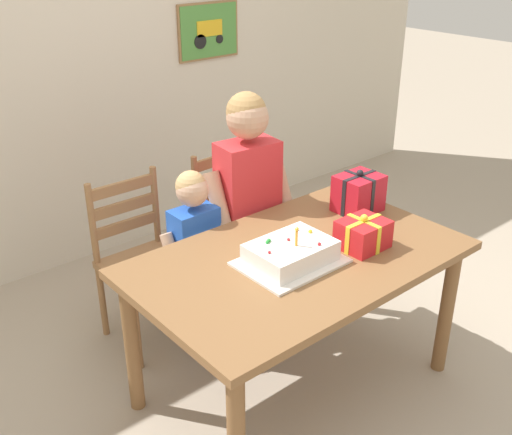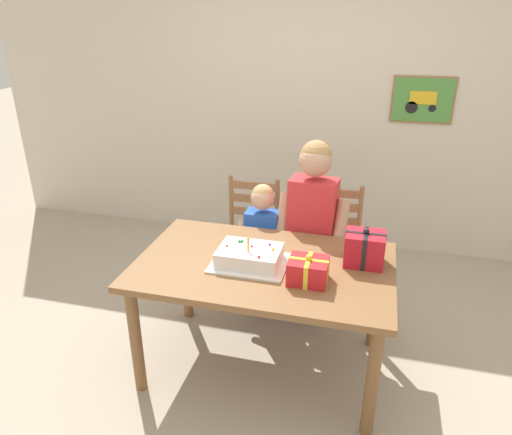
{
  "view_description": "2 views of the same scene",
  "coord_description": "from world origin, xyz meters",
  "px_view_note": "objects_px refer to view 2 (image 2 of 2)",
  "views": [
    {
      "loc": [
        -1.7,
        -1.71,
        2.11
      ],
      "look_at": [
        -0.06,
        0.23,
        0.88
      ],
      "focal_mm": 42.86,
      "sensor_mm": 36.0,
      "label": 1
    },
    {
      "loc": [
        0.56,
        -2.36,
        2.13
      ],
      "look_at": [
        -0.08,
        0.1,
        1.0
      ],
      "focal_mm": 33.09,
      "sensor_mm": 36.0,
      "label": 2
    }
  ],
  "objects_px": {
    "chair_right": "(332,247)",
    "child_older": "(312,216)",
    "dining_table": "(264,277)",
    "gift_box_red_large": "(308,271)",
    "chair_left": "(249,238)",
    "birthday_cake": "(250,257)",
    "child_younger": "(262,237)",
    "gift_box_beside_cake": "(365,248)"
  },
  "relations": [
    {
      "from": "child_older",
      "to": "gift_box_red_large",
      "type": "bearing_deg",
      "value": -83.54
    },
    {
      "from": "gift_box_red_large",
      "to": "chair_left",
      "type": "xyz_separation_m",
      "value": [
        -0.61,
        0.99,
        -0.35
      ]
    },
    {
      "from": "gift_box_beside_cake",
      "to": "dining_table",
      "type": "bearing_deg",
      "value": -165.31
    },
    {
      "from": "chair_right",
      "to": "child_younger",
      "type": "distance_m",
      "value": 0.57
    },
    {
      "from": "chair_right",
      "to": "birthday_cake",
      "type": "bearing_deg",
      "value": -114.46
    },
    {
      "from": "gift_box_beside_cake",
      "to": "child_younger",
      "type": "xyz_separation_m",
      "value": [
        -0.72,
        0.45,
        -0.23
      ]
    },
    {
      "from": "child_younger",
      "to": "birthday_cake",
      "type": "bearing_deg",
      "value": -82.84
    },
    {
      "from": "birthday_cake",
      "to": "gift_box_beside_cake",
      "type": "bearing_deg",
      "value": 15.45
    },
    {
      "from": "chair_right",
      "to": "child_younger",
      "type": "relative_size",
      "value": 0.9
    },
    {
      "from": "birthday_cake",
      "to": "gift_box_beside_cake",
      "type": "xyz_separation_m",
      "value": [
        0.64,
        0.18,
        0.05
      ]
    },
    {
      "from": "gift_box_beside_cake",
      "to": "child_older",
      "type": "relative_size",
      "value": 0.17
    },
    {
      "from": "gift_box_red_large",
      "to": "chair_right",
      "type": "xyz_separation_m",
      "value": [
        0.05,
        0.99,
        -0.35
      ]
    },
    {
      "from": "gift_box_beside_cake",
      "to": "chair_left",
      "type": "distance_m",
      "value": 1.2
    },
    {
      "from": "chair_right",
      "to": "dining_table",
      "type": "bearing_deg",
      "value": -110.76
    },
    {
      "from": "gift_box_red_large",
      "to": "gift_box_beside_cake",
      "type": "height_order",
      "value": "gift_box_beside_cake"
    },
    {
      "from": "birthday_cake",
      "to": "child_older",
      "type": "relative_size",
      "value": 0.33
    },
    {
      "from": "gift_box_beside_cake",
      "to": "birthday_cake",
      "type": "bearing_deg",
      "value": -164.55
    },
    {
      "from": "gift_box_beside_cake",
      "to": "child_younger",
      "type": "bearing_deg",
      "value": 148.14
    },
    {
      "from": "dining_table",
      "to": "gift_box_beside_cake",
      "type": "height_order",
      "value": "gift_box_beside_cake"
    },
    {
      "from": "dining_table",
      "to": "gift_box_red_large",
      "type": "height_order",
      "value": "gift_box_red_large"
    },
    {
      "from": "chair_left",
      "to": "child_older",
      "type": "distance_m",
      "value": 0.69
    },
    {
      "from": "gift_box_red_large",
      "to": "gift_box_beside_cake",
      "type": "distance_m",
      "value": 0.4
    },
    {
      "from": "gift_box_beside_cake",
      "to": "chair_right",
      "type": "xyz_separation_m",
      "value": [
        -0.24,
        0.71,
        -0.38
      ]
    },
    {
      "from": "birthday_cake",
      "to": "chair_right",
      "type": "distance_m",
      "value": 1.03
    },
    {
      "from": "gift_box_red_large",
      "to": "chair_left",
      "type": "bearing_deg",
      "value": 121.52
    },
    {
      "from": "dining_table",
      "to": "child_younger",
      "type": "xyz_separation_m",
      "value": [
        -0.16,
        0.6,
        -0.04
      ]
    },
    {
      "from": "gift_box_beside_cake",
      "to": "child_older",
      "type": "bearing_deg",
      "value": 129.4
    },
    {
      "from": "birthday_cake",
      "to": "gift_box_beside_cake",
      "type": "relative_size",
      "value": 1.91
    },
    {
      "from": "chair_left",
      "to": "chair_right",
      "type": "xyz_separation_m",
      "value": [
        0.65,
        -0.0,
        0.0
      ]
    },
    {
      "from": "birthday_cake",
      "to": "chair_right",
      "type": "bearing_deg",
      "value": 65.54
    },
    {
      "from": "chair_right",
      "to": "child_older",
      "type": "height_order",
      "value": "child_older"
    },
    {
      "from": "birthday_cake",
      "to": "gift_box_beside_cake",
      "type": "height_order",
      "value": "gift_box_beside_cake"
    },
    {
      "from": "gift_box_red_large",
      "to": "child_older",
      "type": "distance_m",
      "value": 0.73
    },
    {
      "from": "child_younger",
      "to": "chair_right",
      "type": "bearing_deg",
      "value": 28.38
    },
    {
      "from": "child_younger",
      "to": "gift_box_red_large",
      "type": "bearing_deg",
      "value": -59.08
    },
    {
      "from": "chair_right",
      "to": "child_older",
      "type": "xyz_separation_m",
      "value": [
        -0.13,
        -0.26,
        0.36
      ]
    },
    {
      "from": "dining_table",
      "to": "birthday_cake",
      "type": "height_order",
      "value": "birthday_cake"
    },
    {
      "from": "birthday_cake",
      "to": "chair_left",
      "type": "xyz_separation_m",
      "value": [
        -0.25,
        0.89,
        -0.34
      ]
    },
    {
      "from": "gift_box_beside_cake",
      "to": "chair_right",
      "type": "relative_size",
      "value": 0.25
    },
    {
      "from": "chair_left",
      "to": "child_older",
      "type": "height_order",
      "value": "child_older"
    },
    {
      "from": "gift_box_beside_cake",
      "to": "child_younger",
      "type": "relative_size",
      "value": 0.23
    },
    {
      "from": "gift_box_beside_cake",
      "to": "chair_left",
      "type": "height_order",
      "value": "gift_box_beside_cake"
    }
  ]
}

